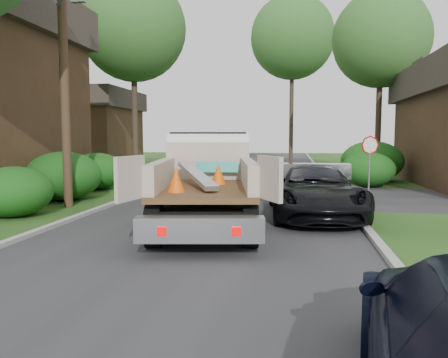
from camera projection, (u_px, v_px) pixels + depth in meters
name	position (u px, v px, depth m)	size (l,w,h in m)	color
ground	(189.00, 249.00, 9.41)	(120.00, 120.00, 0.00)	#1C4313
road	(242.00, 192.00, 19.24)	(8.00, 90.00, 0.02)	#28282B
curb_left	(153.00, 189.00, 19.87)	(0.20, 90.00, 0.12)	#9E9E99
curb_right	(338.00, 193.00, 18.60)	(0.20, 90.00, 0.12)	#9E9E99
stop_sign	(370.00, 153.00, 17.28)	(0.71, 0.32, 2.48)	slate
utility_pole	(64.00, 55.00, 14.67)	(2.42, 1.25, 10.00)	#382619
house_left_far	(83.00, 129.00, 32.85)	(7.56, 7.56, 6.00)	#3A2717
hedge_left_a	(13.00, 192.00, 13.25)	(2.34, 2.34, 1.53)	#0F410F
hedge_left_b	(63.00, 176.00, 16.72)	(2.86, 2.86, 1.87)	#0F410F
hedge_left_c	(97.00, 171.00, 20.22)	(2.60, 2.60, 1.70)	#0F410F
hedge_right_a	(368.00, 170.00, 21.21)	(2.60, 2.60, 1.70)	#0F410F
hedge_right_b	(372.00, 161.00, 24.03)	(3.38, 3.38, 2.21)	#0F410F
tree_left_far	(133.00, 29.00, 26.44)	(6.40, 6.40, 12.20)	#2D2119
tree_right_far	(381.00, 39.00, 27.10)	(6.00, 6.00, 11.50)	#2D2119
tree_center_far	(292.00, 38.00, 37.55)	(7.20, 7.20, 14.60)	#2D2119
flatbed_truck	(207.00, 172.00, 12.67)	(3.82, 7.12, 2.57)	black
black_pickup	(314.00, 191.00, 13.32)	(2.59, 5.62, 1.56)	black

